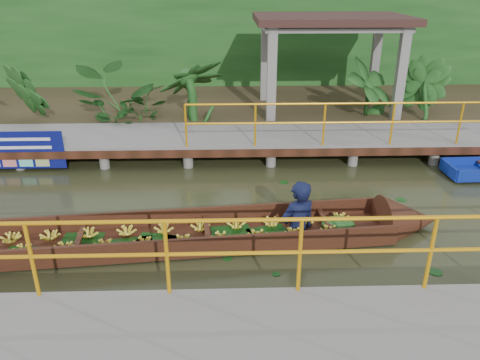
{
  "coord_description": "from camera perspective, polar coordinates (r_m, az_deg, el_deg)",
  "views": [
    {
      "loc": [
        -0.07,
        -7.82,
        4.26
      ],
      "look_at": [
        0.19,
        0.5,
        0.6
      ],
      "focal_mm": 35.0,
      "sensor_mm": 36.0,
      "label": 1
    }
  ],
  "objects": [
    {
      "name": "ground",
      "position": [
        8.91,
        -1.1,
        -4.85
      ],
      "size": [
        80.0,
        80.0,
        0.0
      ],
      "primitive_type": "plane",
      "color": "#2B2E17",
      "rests_on": "ground"
    },
    {
      "name": "land_strip",
      "position": [
        15.84,
        -1.46,
        8.96
      ],
      "size": [
        30.0,
        8.0,
        0.45
      ],
      "primitive_type": "cube",
      "color": "#2E2517",
      "rests_on": "ground"
    },
    {
      "name": "far_dock",
      "position": [
        11.87,
        -1.24,
        5.14
      ],
      "size": [
        16.0,
        2.06,
        1.66
      ],
      "color": "slate",
      "rests_on": "ground"
    },
    {
      "name": "pavilion",
      "position": [
        14.52,
        10.98,
        17.62
      ],
      "size": [
        4.4,
        3.0,
        3.0
      ],
      "color": "slate",
      "rests_on": "ground"
    },
    {
      "name": "foliage_backdrop",
      "position": [
        17.96,
        -1.58,
        16.49
      ],
      "size": [
        30.0,
        0.8,
        4.0
      ],
      "primitive_type": "cube",
      "color": "#154114",
      "rests_on": "ground"
    },
    {
      "name": "vendor_boat",
      "position": [
        8.1,
        -8.68,
        -6.07
      ],
      "size": [
        10.6,
        2.01,
        2.38
      ],
      "rotation": [
        0.0,
        0.0,
        0.09
      ],
      "color": "#35180E",
      "rests_on": "ground"
    },
    {
      "name": "blue_banner",
      "position": [
        12.12,
        -27.12,
        3.26
      ],
      "size": [
        2.89,
        0.04,
        0.9
      ],
      "color": "navy",
      "rests_on": "ground"
    },
    {
      "name": "tropical_plants",
      "position": [
        13.54,
        -6.6,
        10.19
      ],
      "size": [
        14.08,
        1.08,
        1.36
      ],
      "color": "#154114",
      "rests_on": "ground"
    }
  ]
}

